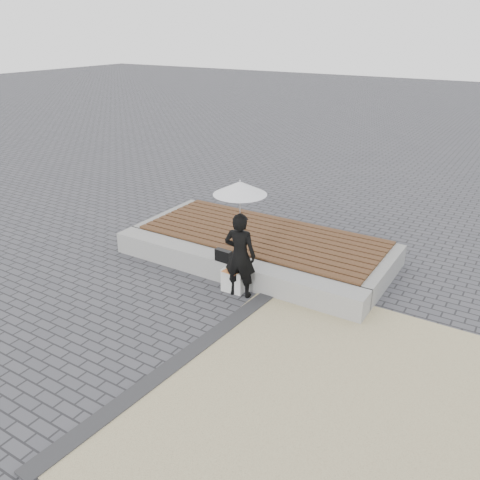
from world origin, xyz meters
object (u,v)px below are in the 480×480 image
Objects in this scene: seating_ledge at (230,268)px; parasol at (240,188)px; woman at (240,255)px; canvas_tote at (233,281)px; handbag at (223,256)px.

seating_ledge is 4.68× the size of parasol.
canvas_tote is (-0.16, 0.03, -0.53)m from woman.
parasol is 1.68m from canvas_tote.
seating_ledge is 0.35m from handbag.
handbag reaches higher than seating_ledge.
woman is at bearing -40.59° from seating_ledge.
handbag is at bearing 154.20° from parasol.
parasol is 1.46m from handbag.
seating_ledge is 0.48m from canvas_tote.
parasol is at bearing -127.69° from woman.
canvas_tote is at bearing -29.17° from handbag.
handbag is at bearing -36.92° from woman.
handbag is (-0.02, -0.16, 0.31)m from seating_ledge.
parasol is 2.67× the size of canvas_tote.
canvas_tote is (0.30, -0.37, 0.00)m from seating_ledge.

